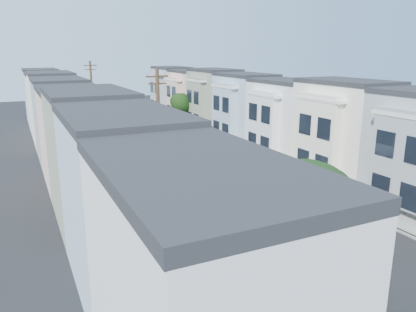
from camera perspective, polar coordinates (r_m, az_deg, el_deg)
ground at (r=31.69m, az=5.50°, el=-6.41°), size 160.00×160.00×0.00m
road_slab at (r=44.57m, az=-4.47°, el=-0.20°), size 12.00×70.00×0.02m
curb_left at (r=42.83m, az=-12.03°, el=-1.00°), size 0.30×70.00×0.15m
curb_right at (r=47.00m, az=2.41°, el=0.68°), size 0.30×70.00×0.15m
sidewalk_left at (r=42.56m, az=-13.73°, el=-1.19°), size 2.60×70.00×0.15m
sidewalk_right at (r=47.61m, az=3.79°, el=0.84°), size 2.60×70.00×0.15m
centerline at (r=44.57m, az=-4.47°, el=-0.21°), size 0.12×70.00×0.01m
townhouse_row_left at (r=42.02m, az=-18.79°, el=-1.87°), size 5.00×70.00×8.50m
townhouse_row_right at (r=49.56m, az=7.62°, el=1.20°), size 5.00×70.00×8.50m
tree_a at (r=15.68m, az=12.94°, el=-9.09°), size 4.70×4.70×7.46m
tree_b at (r=24.54m, az=-2.81°, el=-0.27°), size 4.70×4.70×7.39m
tree_c at (r=33.14m, az=-9.05°, el=2.63°), size 4.70×4.70×6.93m
tree_d at (r=43.47m, az=-13.26°, el=5.74°), size 4.70×4.70×7.32m
tree_e at (r=59.31m, az=-16.76°, el=7.73°), size 4.70×4.70×7.31m
tree_far_r at (r=60.80m, az=-3.89°, el=7.33°), size 3.10×3.10×5.34m
utility_pole_near at (r=29.40m, az=-6.89°, el=2.38°), size 1.60×0.26×10.00m
utility_pole_far at (r=54.38m, az=-15.91°, el=7.46°), size 1.60×0.26×10.00m
fedex_truck at (r=33.98m, az=6.68°, el=-2.02°), size 2.40×6.24×2.99m
lead_sedan at (r=43.80m, az=-1.55°, el=0.52°), size 2.01×4.43×1.43m
parked_left_b at (r=22.91m, az=5.23°, el=-13.19°), size 1.86×4.31×1.29m
parked_left_c at (r=29.02m, az=-2.47°, el=-6.76°), size 2.81×5.56×1.51m
parked_left_d at (r=41.58m, az=-10.05°, el=-0.57°), size 1.98×4.29×1.26m
parked_right_a at (r=29.92m, az=19.81°, el=-7.14°), size 2.01×4.31×1.35m
parked_right_b at (r=32.87m, az=14.47°, el=-4.77°), size 1.77×4.21×1.37m
parked_right_c at (r=50.46m, az=-1.24°, el=2.40°), size 1.55×4.34×1.44m
parked_right_d at (r=59.07m, az=-5.07°, el=4.17°), size 1.83×4.75×1.54m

